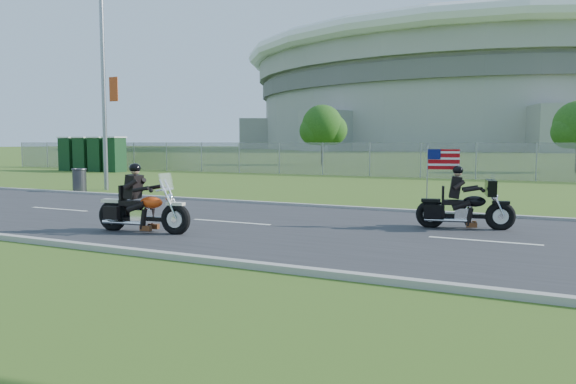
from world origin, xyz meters
The scene contains 15 objects.
ground centered at (0.00, 0.00, 0.00)m, with size 420.00×420.00×0.00m, color #40591C.
road centered at (0.00, 0.00, 0.02)m, with size 120.00×8.00×0.04m, color #28282B.
curb_north centered at (0.00, 4.05, 0.05)m, with size 120.00×0.18×0.12m, color #9E9B93.
curb_south centered at (0.00, -4.05, 0.05)m, with size 120.00×0.18×0.12m, color #9E9B93.
fence centered at (-5.00, 20.00, 1.00)m, with size 60.00×0.03×2.00m, color gray.
stadium centered at (-20.00, 170.00, 15.58)m, with size 140.40×140.40×29.20m.
streetlight centered at (-11.98, 6.22, 5.64)m, with size 0.90×2.46×10.00m.
porta_toilet_a centered at (-22.00, 17.00, 1.15)m, with size 1.10×1.10×2.30m, color #103317.
porta_toilet_b centered at (-23.40, 17.00, 1.15)m, with size 1.10×1.10×2.30m, color #103317.
porta_toilet_c centered at (-24.80, 17.00, 1.15)m, with size 1.10×1.10×2.30m, color #103317.
porta_toilet_d centered at (-26.20, 17.00, 1.15)m, with size 1.10×1.10×2.30m, color #103317.
tree_fence_mid centered at (-13.95, 34.04, 3.30)m, with size 3.96×3.69×5.30m.
motorcycle_lead centered at (-2.94, -2.17, 0.50)m, with size 2.34×0.74×1.57m.
motorcycle_follow centered at (3.37, 1.54, 0.51)m, with size 2.19×0.93×1.85m.
trash_can centered at (-12.17, 4.71, 0.47)m, with size 0.54×0.54×0.93m, color #35353A.
Camera 1 is at (5.44, -11.74, 2.03)m, focal length 35.00 mm.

